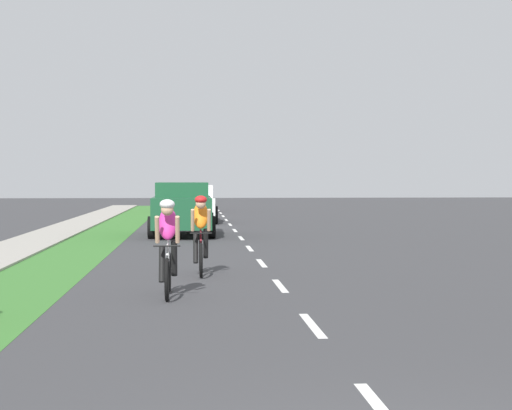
# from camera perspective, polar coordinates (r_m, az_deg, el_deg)

# --- Properties ---
(ground_plane) EXTENTS (120.00, 120.00, 0.00)m
(ground_plane) POSITION_cam_1_polar(r_m,az_deg,el_deg) (24.75, -0.76, -2.62)
(ground_plane) COLOR #38383A
(grass_verge) EXTENTS (1.84, 70.00, 0.01)m
(grass_verge) POSITION_cam_1_polar(r_m,az_deg,el_deg) (24.89, -11.33, -2.62)
(grass_verge) COLOR #38722D
(grass_verge) RESTS_ON ground_plane
(sidewalk_concrete) EXTENTS (1.74, 70.00, 0.10)m
(sidewalk_concrete) POSITION_cam_1_polar(r_m,az_deg,el_deg) (25.17, -15.38, -2.60)
(sidewalk_concrete) COLOR #9E998E
(sidewalk_concrete) RESTS_ON ground_plane
(lane_markings_center) EXTENTS (0.12, 53.80, 0.01)m
(lane_markings_center) POSITION_cam_1_polar(r_m,az_deg,el_deg) (28.73, -1.26, -2.00)
(lane_markings_center) COLOR white
(lane_markings_center) RESTS_ON ground_plane
(cyclist_lead) EXTENTS (0.42, 1.72, 1.58)m
(cyclist_lead) POSITION_cam_1_polar(r_m,az_deg,el_deg) (13.44, -6.07, -2.86)
(cyclist_lead) COLOR black
(cyclist_lead) RESTS_ON ground_plane
(cyclist_trailing) EXTENTS (0.42, 1.72, 1.58)m
(cyclist_trailing) POSITION_cam_1_polar(r_m,az_deg,el_deg) (16.44, -3.81, -2.01)
(cyclist_trailing) COLOR black
(cyclist_trailing) RESTS_ON ground_plane
(suv_dark_green) EXTENTS (2.15, 4.70, 1.79)m
(suv_dark_green) POSITION_cam_1_polar(r_m,az_deg,el_deg) (28.05, -5.08, -0.17)
(suv_dark_green) COLOR #194C2D
(suv_dark_green) RESTS_ON ground_plane
(pickup_white) EXTENTS (2.22, 5.10, 1.64)m
(pickup_white) POSITION_cam_1_polar(r_m,az_deg,el_deg) (36.67, -4.44, 0.10)
(pickup_white) COLOR silver
(pickup_white) RESTS_ON ground_plane
(sedan_maroon) EXTENTS (1.98, 4.30, 1.52)m
(sedan_maroon) POSITION_cam_1_polar(r_m,az_deg,el_deg) (48.83, -4.35, 0.45)
(sedan_maroon) COLOR maroon
(sedan_maroon) RESTS_ON ground_plane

